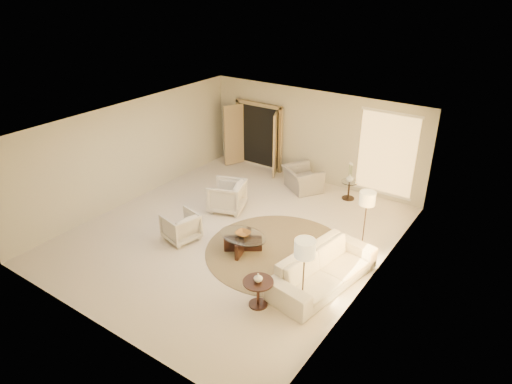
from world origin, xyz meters
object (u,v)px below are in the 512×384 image
Objects in this scene: floor_lamp_near at (367,201)px; bowl at (243,234)px; armchair_left at (227,195)px; accent_chair at (302,175)px; side_table at (349,188)px; armchair_right at (181,225)px; end_table at (258,289)px; floor_lamp_far at (305,252)px; end_vase at (258,278)px; coffee_table at (243,241)px; side_vase at (350,178)px; sofa at (324,269)px.

bowl is (-2.24, -1.65, -0.79)m from floor_lamp_near.
floor_lamp_near is at bearing 74.10° from armchair_left.
side_table is (1.39, 0.23, -0.14)m from accent_chair.
armchair_left is 1.83m from armchair_right.
end_table is 0.37× the size of floor_lamp_far.
floor_lamp_far is 8.79× the size of end_vase.
floor_lamp_far is at bearing 93.96° from armchair_right.
armchair_right is 1.61m from coffee_table.
side_vase reaches higher than bowl.
end_vase is at bearing 85.61° from armchair_right.
end_table is at bearing -106.29° from floor_lamp_near.
sofa is 7.57× the size of bowl.
end_table is at bearing 143.28° from accent_chair.
coffee_table is at bearing 130.87° from accent_chair.
floor_lamp_near is at bearing 176.60° from accent_chair.
floor_lamp_far is at bearing -75.58° from side_table.
armchair_left is 4.03m from end_table.
coffee_table is at bearing 28.46° from armchair_left.
sofa is 4.75× the size of side_table.
coffee_table is 2.78× the size of side_table.
floor_lamp_far is 1.11m from end_vase.
sofa reaches higher than bowl.
end_table is 0.40× the size of floor_lamp_near.
coffee_table is 0.20m from bowl.
end_table is (2.90, -0.95, 0.00)m from armchair_right.
coffee_table is 4.44× the size of bowl.
side_vase is at bearing 104.42° from floor_lamp_far.
side_vase is (-1.27, 4.96, -0.72)m from floor_lamp_far.
bowl is (-0.00, 0.00, 0.20)m from coffee_table.
end_vase is at bearing -84.82° from side_vase.
armchair_right is at bearing -164.69° from coffee_table.
end_vase is (0.00, 0.00, 0.27)m from end_table.
armchair_left is 0.85× the size of accent_chair.
end_vase is (-0.80, -0.31, -0.71)m from floor_lamp_far.
end_vase is (1.36, -1.37, 0.38)m from coffee_table.
armchair_right is 3.05m from end_table.
bowl is (-0.88, -3.90, 0.15)m from side_table.
sofa is at bearing 60.58° from end_table.
sofa is at bearing 93.26° from floor_lamp_far.
armchair_left is at bearing -134.43° from side_table.
floor_lamp_far is at bearing -75.58° from side_vase.
coffee_table is (1.55, 0.42, -0.11)m from armchair_right.
accent_chair reaches higher than bowl.
sofa is 2.82× the size of armchair_left.
accent_chair is at bearing -170.81° from side_vase.
armchair_left is 4.04m from end_vase.
coffee_table is 1.97m from end_vase.
end_table is at bearing -84.82° from side_vase.
accent_chair is (1.03, 4.10, 0.08)m from armchair_right.
floor_lamp_near reaches higher than end_table.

